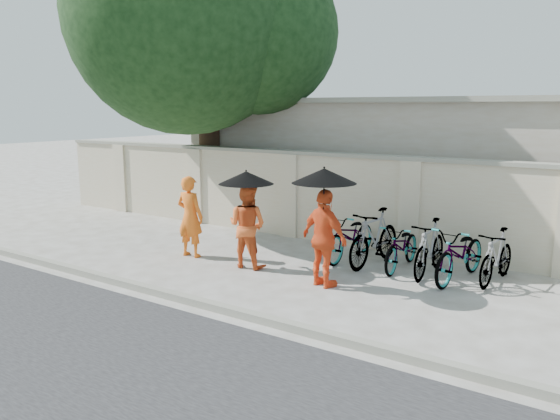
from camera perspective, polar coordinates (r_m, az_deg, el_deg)
The scene contains 16 objects.
ground at distance 10.29m, azimuth -3.59°, elevation -6.81°, with size 80.00×80.00×0.00m, color #B6B5B0.
kerb at distance 9.05m, azimuth -10.19°, elevation -9.04°, with size 40.00×0.16×0.12m, color gray.
compound_wall at distance 12.25m, azimuth 9.25°, elevation 0.72°, with size 20.00×0.30×2.00m, color beige.
building_behind at distance 15.39m, azimuth 18.66°, elevation 4.57°, with size 14.00×6.00×3.20m, color #B5B0A5.
shade_tree at distance 14.59m, azimuth -8.47°, elevation 18.49°, with size 6.70×6.20×8.20m.
monk_left at distance 11.50m, azimuth -9.38°, elevation -0.68°, with size 0.62×0.41×1.70m, color orange.
monk_center at distance 10.62m, azimuth -3.45°, elevation -1.64°, with size 0.80×0.63×1.65m, color #E15B24.
parasol_center at distance 10.37m, azimuth -3.56°, elevation 3.39°, with size 1.06×1.06×0.96m.
monk_right at distance 9.45m, azimuth 4.66°, elevation -2.99°, with size 1.01×0.42×1.72m, color #E74F1F.
parasol_right at distance 9.18m, azimuth 4.63°, elevation 3.58°, with size 1.10×1.10×1.11m.
bike_0 at distance 11.29m, azimuth 7.41°, elevation -2.72°, with size 0.65×1.87×0.98m, color gray.
bike_1 at distance 10.94m, azimuth 9.82°, elevation -2.85°, with size 0.53×1.86×1.12m, color gray.
bike_2 at distance 10.79m, azimuth 12.66°, elevation -3.75°, with size 0.59×1.70×0.89m, color gray.
bike_3 at distance 10.50m, azimuth 15.38°, elevation -3.86°, with size 0.49×1.74×1.04m, color gray.
bike_4 at distance 10.35m, azimuth 18.36°, elevation -4.33°, with size 0.67×1.93×1.01m, color gray.
bike_5 at distance 10.43m, azimuth 21.70°, elevation -4.55°, with size 0.46×1.61×0.97m, color gray.
Camera 1 is at (5.97, -7.80, 3.09)m, focal length 35.00 mm.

